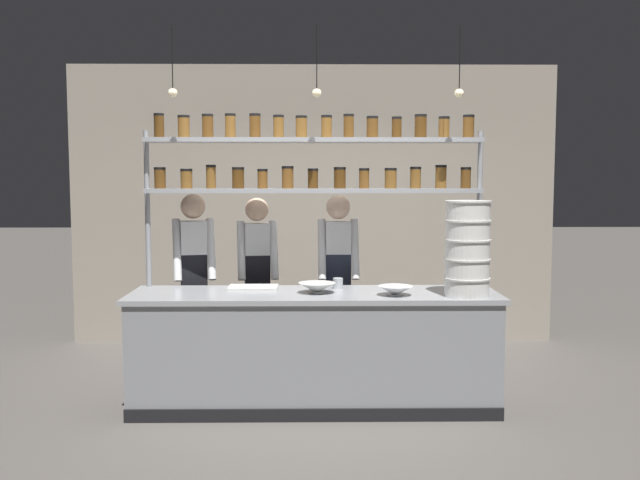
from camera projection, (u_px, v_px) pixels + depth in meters
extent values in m
plane|color=#5B5651|center=(314.00, 406.00, 5.70)|extent=(40.00, 40.00, 0.00)
cube|color=#9E9384|center=(313.00, 205.00, 7.88)|extent=(5.31, 0.12, 3.04)
cube|color=gray|center=(314.00, 352.00, 5.66)|extent=(2.85, 0.72, 0.88)
cube|color=#999BA0|center=(314.00, 295.00, 5.62)|extent=(2.91, 0.76, 0.04)
cube|color=black|center=(315.00, 415.00, 5.33)|extent=(2.85, 0.03, 0.10)
cylinder|color=#999BA0|center=(149.00, 265.00, 5.91)|extent=(0.04, 0.04, 2.21)
cylinder|color=#999BA0|center=(478.00, 264.00, 5.95)|extent=(0.04, 0.04, 2.21)
cube|color=#999BA0|center=(314.00, 191.00, 5.88)|extent=(2.75, 0.28, 0.04)
cylinder|color=brown|center=(160.00, 179.00, 5.85)|extent=(0.09, 0.09, 0.15)
cylinder|color=black|center=(160.00, 168.00, 5.84)|extent=(0.10, 0.10, 0.02)
cylinder|color=brown|center=(186.00, 180.00, 5.86)|extent=(0.10, 0.10, 0.14)
cylinder|color=black|center=(186.00, 170.00, 5.85)|extent=(0.10, 0.10, 0.02)
cylinder|color=brown|center=(211.00, 178.00, 5.86)|extent=(0.08, 0.08, 0.17)
cylinder|color=black|center=(211.00, 166.00, 5.85)|extent=(0.08, 0.08, 0.02)
cylinder|color=#513314|center=(238.00, 179.00, 5.86)|extent=(0.10, 0.10, 0.15)
cylinder|color=black|center=(238.00, 168.00, 5.85)|extent=(0.10, 0.10, 0.02)
cylinder|color=brown|center=(263.00, 180.00, 5.86)|extent=(0.08, 0.08, 0.14)
cylinder|color=black|center=(262.00, 170.00, 5.86)|extent=(0.08, 0.08, 0.02)
cylinder|color=brown|center=(288.00, 179.00, 5.87)|extent=(0.10, 0.10, 0.16)
cylinder|color=black|center=(288.00, 167.00, 5.86)|extent=(0.10, 0.10, 0.02)
cylinder|color=#513314|center=(313.00, 180.00, 5.87)|extent=(0.09, 0.09, 0.14)
cylinder|color=black|center=(313.00, 170.00, 5.86)|extent=(0.09, 0.09, 0.02)
cylinder|color=#513314|center=(340.00, 179.00, 5.87)|extent=(0.10, 0.10, 0.16)
cylinder|color=black|center=(340.00, 168.00, 5.86)|extent=(0.10, 0.10, 0.02)
cylinder|color=brown|center=(364.00, 180.00, 5.88)|extent=(0.08, 0.08, 0.15)
cylinder|color=black|center=(364.00, 169.00, 5.87)|extent=(0.09, 0.09, 0.02)
cylinder|color=brown|center=(391.00, 179.00, 5.88)|extent=(0.10, 0.10, 0.15)
cylinder|color=black|center=(391.00, 169.00, 5.87)|extent=(0.10, 0.10, 0.02)
cylinder|color=brown|center=(415.00, 179.00, 5.88)|extent=(0.09, 0.09, 0.16)
cylinder|color=black|center=(416.00, 168.00, 5.87)|extent=(0.09, 0.09, 0.02)
cylinder|color=brown|center=(441.00, 178.00, 5.88)|extent=(0.09, 0.09, 0.17)
cylinder|color=black|center=(441.00, 166.00, 5.87)|extent=(0.09, 0.09, 0.02)
cylinder|color=brown|center=(466.00, 179.00, 5.89)|extent=(0.08, 0.08, 0.16)
cylinder|color=black|center=(466.00, 168.00, 5.88)|extent=(0.09, 0.09, 0.02)
cube|color=#999BA0|center=(314.00, 140.00, 5.84)|extent=(2.75, 0.28, 0.04)
cylinder|color=#513314|center=(159.00, 127.00, 5.81)|extent=(0.08, 0.08, 0.18)
cylinder|color=black|center=(159.00, 115.00, 5.81)|extent=(0.08, 0.08, 0.02)
cylinder|color=brown|center=(184.00, 128.00, 5.82)|extent=(0.10, 0.10, 0.16)
cylinder|color=black|center=(184.00, 116.00, 5.81)|extent=(0.10, 0.10, 0.02)
cylinder|color=brown|center=(208.00, 127.00, 5.82)|extent=(0.09, 0.09, 0.17)
cylinder|color=black|center=(208.00, 115.00, 5.81)|extent=(0.09, 0.09, 0.02)
cylinder|color=brown|center=(230.00, 127.00, 5.82)|extent=(0.09, 0.09, 0.18)
cylinder|color=black|center=(230.00, 115.00, 5.81)|extent=(0.09, 0.09, 0.02)
cylinder|color=brown|center=(255.00, 127.00, 5.82)|extent=(0.09, 0.09, 0.18)
cylinder|color=black|center=(255.00, 115.00, 5.82)|extent=(0.09, 0.09, 0.02)
cylinder|color=brown|center=(279.00, 128.00, 5.83)|extent=(0.09, 0.09, 0.17)
cylinder|color=black|center=(278.00, 116.00, 5.82)|extent=(0.09, 0.09, 0.02)
cylinder|color=brown|center=(301.00, 128.00, 5.83)|extent=(0.09, 0.09, 0.16)
cylinder|color=black|center=(301.00, 117.00, 5.82)|extent=(0.10, 0.10, 0.02)
cylinder|color=brown|center=(327.00, 128.00, 5.83)|extent=(0.09, 0.09, 0.17)
cylinder|color=black|center=(327.00, 116.00, 5.83)|extent=(0.09, 0.09, 0.02)
cylinder|color=brown|center=(349.00, 127.00, 5.84)|extent=(0.09, 0.09, 0.17)
cylinder|color=black|center=(349.00, 115.00, 5.83)|extent=(0.09, 0.09, 0.02)
cylinder|color=brown|center=(372.00, 128.00, 5.84)|extent=(0.10, 0.10, 0.16)
cylinder|color=black|center=(372.00, 117.00, 5.83)|extent=(0.10, 0.10, 0.02)
cylinder|color=#513314|center=(397.00, 129.00, 5.84)|extent=(0.08, 0.08, 0.15)
cylinder|color=black|center=(397.00, 118.00, 5.83)|extent=(0.08, 0.08, 0.02)
cylinder|color=#513314|center=(421.00, 128.00, 5.84)|extent=(0.10, 0.10, 0.17)
cylinder|color=black|center=(421.00, 116.00, 5.84)|extent=(0.10, 0.10, 0.02)
cylinder|color=brown|center=(444.00, 129.00, 5.85)|extent=(0.09, 0.09, 0.16)
cylinder|color=black|center=(444.00, 118.00, 5.84)|extent=(0.09, 0.09, 0.02)
cylinder|color=brown|center=(468.00, 128.00, 5.85)|extent=(0.09, 0.09, 0.17)
cylinder|color=black|center=(469.00, 116.00, 5.84)|extent=(0.09, 0.09, 0.02)
cylinder|color=black|center=(186.00, 340.00, 6.23)|extent=(0.11, 0.11, 0.81)
cylinder|color=black|center=(204.00, 339.00, 6.27)|extent=(0.11, 0.11, 0.81)
cube|color=black|center=(194.00, 274.00, 6.20)|extent=(0.25, 0.22, 0.35)
cube|color=white|center=(193.00, 238.00, 6.17)|extent=(0.26, 0.23, 0.29)
sphere|color=tan|center=(193.00, 206.00, 6.15)|extent=(0.21, 0.21, 0.21)
cylinder|color=white|center=(177.00, 250.00, 6.09)|extent=(0.12, 0.26, 0.53)
cylinder|color=white|center=(211.00, 249.00, 6.16)|extent=(0.12, 0.26, 0.53)
cylinder|color=black|center=(249.00, 336.00, 6.42)|extent=(0.11, 0.11, 0.79)
cylinder|color=black|center=(267.00, 336.00, 6.44)|extent=(0.11, 0.11, 0.79)
cube|color=black|center=(257.00, 274.00, 6.38)|extent=(0.24, 0.20, 0.34)
cube|color=white|center=(257.00, 239.00, 6.35)|extent=(0.24, 0.21, 0.28)
sphere|color=tan|center=(257.00, 209.00, 6.33)|extent=(0.21, 0.21, 0.21)
cylinder|color=white|center=(241.00, 251.00, 6.28)|extent=(0.10, 0.25, 0.52)
cylinder|color=white|center=(274.00, 250.00, 6.32)|extent=(0.10, 0.25, 0.52)
cylinder|color=black|center=(329.00, 337.00, 6.36)|extent=(0.11, 0.11, 0.80)
cylinder|color=black|center=(347.00, 337.00, 6.36)|extent=(0.11, 0.11, 0.80)
cube|color=#232838|center=(338.00, 273.00, 6.31)|extent=(0.22, 0.17, 0.35)
cube|color=white|center=(338.00, 238.00, 6.28)|extent=(0.22, 0.18, 0.29)
sphere|color=beige|center=(338.00, 207.00, 6.26)|extent=(0.21, 0.21, 0.21)
cylinder|color=white|center=(322.00, 249.00, 6.23)|extent=(0.07, 0.25, 0.53)
cylinder|color=white|center=(355.00, 249.00, 6.23)|extent=(0.07, 0.25, 0.53)
cylinder|color=white|center=(467.00, 288.00, 5.43)|extent=(0.33, 0.33, 0.13)
cylinder|color=silver|center=(467.00, 278.00, 5.42)|extent=(0.35, 0.35, 0.01)
cylinder|color=white|center=(467.00, 269.00, 5.42)|extent=(0.33, 0.33, 0.13)
cylinder|color=silver|center=(467.00, 259.00, 5.41)|extent=(0.35, 0.35, 0.01)
cylinder|color=white|center=(467.00, 250.00, 5.40)|extent=(0.33, 0.33, 0.13)
cylinder|color=silver|center=(468.00, 240.00, 5.40)|extent=(0.35, 0.35, 0.01)
cylinder|color=white|center=(468.00, 230.00, 5.39)|extent=(0.33, 0.33, 0.13)
cylinder|color=silver|center=(468.00, 221.00, 5.38)|extent=(0.35, 0.35, 0.01)
cylinder|color=white|center=(468.00, 211.00, 5.38)|extent=(0.33, 0.33, 0.13)
cylinder|color=silver|center=(468.00, 201.00, 5.37)|extent=(0.35, 0.35, 0.01)
cube|color=silver|center=(253.00, 288.00, 5.79)|extent=(0.40, 0.26, 0.02)
cylinder|color=silver|center=(317.00, 292.00, 5.60)|extent=(0.13, 0.13, 0.01)
cone|color=silver|center=(317.00, 288.00, 5.59)|extent=(0.29, 0.29, 0.08)
cylinder|color=white|center=(395.00, 295.00, 5.48)|extent=(0.12, 0.12, 0.01)
cone|color=white|center=(396.00, 291.00, 5.48)|extent=(0.27, 0.27, 0.07)
cylinder|color=#B2B7BC|center=(338.00, 283.00, 5.81)|extent=(0.08, 0.08, 0.09)
cylinder|color=black|center=(172.00, 59.00, 5.44)|extent=(0.01, 0.01, 0.51)
sphere|color=#F9E5B2|center=(173.00, 93.00, 5.47)|extent=(0.07, 0.07, 0.07)
cylinder|color=black|center=(317.00, 59.00, 5.46)|extent=(0.01, 0.01, 0.51)
sphere|color=#F9E5B2|center=(317.00, 93.00, 5.48)|extent=(0.07, 0.07, 0.07)
cylinder|color=black|center=(460.00, 59.00, 5.47)|extent=(0.01, 0.01, 0.51)
sphere|color=#F9E5B2|center=(459.00, 93.00, 5.50)|extent=(0.07, 0.07, 0.07)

